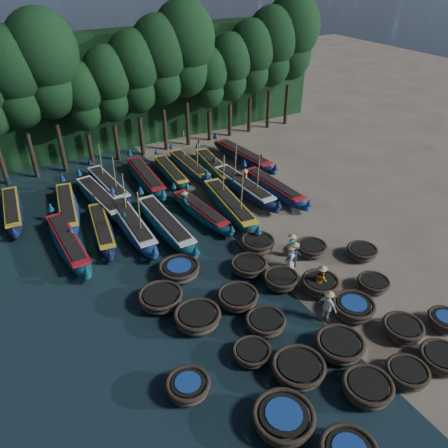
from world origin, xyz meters
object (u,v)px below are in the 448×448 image
coracle_15 (197,318)px  long_boat_10 (68,208)px  coracle_4 (442,358)px  fisherman_1 (291,244)px  coracle_10 (188,387)px  coracle_19 (362,252)px  coracle_11 (252,353)px  coracle_22 (249,266)px  coracle_23 (258,244)px  coracle_14 (373,284)px  coracle_5 (283,419)px  coracle_24 (311,248)px  long_boat_17 (243,156)px  coracle_6 (298,369)px  fisherman_6 (245,179)px  fisherman_2 (321,279)px  long_boat_12 (108,185)px  coracle_20 (161,298)px  fisherman_5 (185,202)px  fisherman_4 (328,306)px  fisherman_3 (294,255)px  coracle_12 (265,323)px  long_boat_14 (171,172)px  long_boat_3 (132,224)px  coracle_8 (402,329)px  long_boat_2 (102,229)px  coracle_21 (179,270)px  long_boat_7 (244,187)px  coracle_16 (238,298)px  long_boat_11 (101,198)px  long_boat_4 (166,224)px  long_boat_13 (146,177)px  coracle_9 (445,321)px  coracle_2 (367,388)px  long_boat_1 (68,243)px  long_boat_5 (200,211)px  long_boat_6 (230,205)px  fisherman_0 (291,256)px

coracle_15 → long_boat_10: size_ratio=0.29×
coracle_4 → fisherman_1: bearing=94.4°
coracle_4 → coracle_10: coracle_10 is taller
coracle_19 → coracle_11: bearing=-163.0°
coracle_22 → coracle_23: bearing=42.5°
coracle_11 → coracle_14: 8.39m
coracle_5 → coracle_24: (8.42, 8.30, -0.07)m
coracle_22 → long_boat_17: (7.91, 13.00, 0.19)m
coracle_10 → fisherman_1: bearing=29.7°
coracle_6 → fisherman_6: (7.52, 15.94, 0.43)m
fisherman_2 → long_boat_12: bearing=35.0°
coracle_20 → fisherman_5: size_ratio=1.62×
coracle_14 → long_boat_12: long_boat_12 is taller
coracle_11 → fisherman_4: fisherman_4 is taller
coracle_10 → long_boat_17: 23.65m
fisherman_3 → coracle_12: bearing=42.1°
coracle_11 → long_boat_14: size_ratio=0.25×
coracle_22 → long_boat_3: long_boat_3 is taller
coracle_8 → long_boat_2: (-9.78, 15.91, 0.06)m
coracle_24 → long_boat_3: size_ratio=0.26×
coracle_11 → coracle_24: bearing=32.7°
long_boat_2 → coracle_21: bearing=-59.7°
coracle_4 → long_boat_7: bearing=86.6°
fisherman_6 → coracle_16: bearing=-22.2°
coracle_22 → long_boat_11: (-5.03, 11.90, 0.18)m
long_boat_4 → long_boat_7: (7.25, 1.82, -0.00)m
long_boat_3 → long_boat_13: (3.40, 6.11, -0.01)m
coracle_9 → fisherman_3: fisherman_3 is taller
coracle_15 → long_boat_2: size_ratio=0.32×
coracle_2 → coracle_22: (0.32, 9.44, -0.06)m
coracle_6 → coracle_19: (8.80, 4.88, -0.05)m
long_boat_1 → coracle_2: bearing=-65.7°
coracle_20 → fisherman_5: bearing=56.1°
long_boat_1 → long_boat_12: bearing=52.4°
coracle_15 → long_boat_4: 8.79m
long_boat_1 → fisherman_3: (10.94, -8.35, 0.30)m
fisherman_3 → fisherman_6: bearing=-101.4°
fisherman_4 → fisherman_5: bearing=-4.9°
coracle_16 → long_boat_5: (2.41, 8.70, 0.09)m
coracle_4 → long_boat_13: bearing=101.3°
long_boat_6 → fisherman_0: bearing=-84.2°
coracle_15 → fisherman_0: (6.82, 1.34, 0.35)m
coracle_24 → coracle_23: bearing=142.7°
coracle_2 → fisherman_5: bearing=89.5°
long_boat_17 → coracle_21: bearing=-141.0°
coracle_19 → long_boat_1: size_ratio=0.27×
coracle_19 → long_boat_4: bearing=136.4°
coracle_19 → coracle_22: size_ratio=0.90×
long_boat_10 → long_boat_13: (6.52, 1.78, 0.02)m
coracle_16 → long_boat_17: 17.98m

